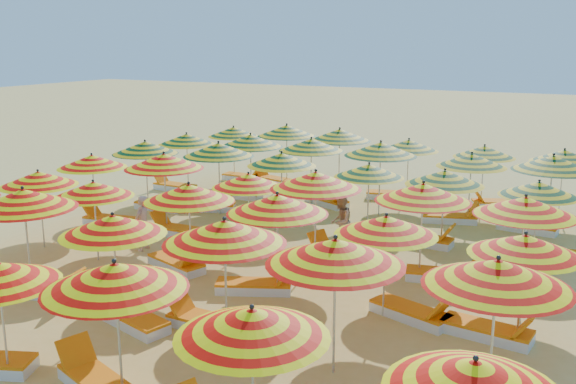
# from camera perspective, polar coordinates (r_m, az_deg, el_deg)

# --- Properties ---
(ground) EXTENTS (120.00, 120.00, 0.00)m
(ground) POSITION_cam_1_polar(r_m,az_deg,el_deg) (17.32, -0.75, -5.50)
(ground) COLOR #E2BF64
(ground) RESTS_ON ground
(umbrella_3) EXTENTS (2.97, 2.97, 2.38)m
(umbrella_3) POSITION_cam_1_polar(r_m,az_deg,el_deg) (10.16, -15.13, -7.26)
(umbrella_3) COLOR silver
(umbrella_3) RESTS_ON ground
(umbrella_4) EXTENTS (2.38, 2.38, 2.22)m
(umbrella_4) POSITION_cam_1_polar(r_m,az_deg,el_deg) (8.63, -3.22, -11.56)
(umbrella_4) COLOR silver
(umbrella_4) RESTS_ON ground
(umbrella_5) EXTENTS (2.19, 2.19, 2.19)m
(umbrella_5) POSITION_cam_1_polar(r_m,az_deg,el_deg) (7.72, 16.24, -15.51)
(umbrella_5) COLOR silver
(umbrella_5) RESTS_ON ground
(umbrella_7) EXTENTS (2.71, 2.71, 2.47)m
(umbrella_7) POSITION_cam_1_polar(r_m,az_deg,el_deg) (15.34, -22.47, -0.58)
(umbrella_7) COLOR silver
(umbrella_7) RESTS_ON ground
(umbrella_8) EXTENTS (2.30, 2.30, 2.26)m
(umbrella_8) POSITION_cam_1_polar(r_m,az_deg,el_deg) (13.29, -15.29, -2.85)
(umbrella_8) COLOR silver
(umbrella_8) RESTS_ON ground
(umbrella_9) EXTENTS (2.56, 2.56, 2.45)m
(umbrella_9) POSITION_cam_1_polar(r_m,az_deg,el_deg) (11.87, -5.66, -3.55)
(umbrella_9) COLOR silver
(umbrella_9) RESTS_ON ground
(umbrella_10) EXTENTS (3.02, 3.02, 2.48)m
(umbrella_10) POSITION_cam_1_polar(r_m,az_deg,el_deg) (10.65, 4.23, -5.34)
(umbrella_10) COLOR silver
(umbrella_10) RESTS_ON ground
(umbrella_11) EXTENTS (2.88, 2.88, 2.42)m
(umbrella_11) POSITION_cam_1_polar(r_m,az_deg,el_deg) (10.33, 18.11, -6.90)
(umbrella_11) COLOR silver
(umbrella_11) RESTS_ON ground
(umbrella_12) EXTENTS (2.71, 2.71, 2.21)m
(umbrella_12) POSITION_cam_1_polar(r_m,az_deg,el_deg) (18.61, -21.31, 1.11)
(umbrella_12) COLOR silver
(umbrella_12) RESTS_ON ground
(umbrella_13) EXTENTS (2.62, 2.62, 2.16)m
(umbrella_13) POSITION_cam_1_polar(r_m,az_deg,el_deg) (17.04, -16.91, 0.23)
(umbrella_13) COLOR silver
(umbrella_13) RESTS_ON ground
(umbrella_14) EXTENTS (2.73, 2.73, 2.33)m
(umbrella_14) POSITION_cam_1_polar(r_m,az_deg,el_deg) (15.46, -8.80, -0.08)
(umbrella_14) COLOR silver
(umbrella_14) RESTS_ON ground
(umbrella_15) EXTENTS (2.96, 2.96, 2.39)m
(umbrella_15) POSITION_cam_1_polar(r_m,az_deg,el_deg) (14.00, -0.96, -1.09)
(umbrella_15) COLOR silver
(umbrella_15) RESTS_ON ground
(umbrella_16) EXTENTS (2.48, 2.48, 2.23)m
(umbrella_16) POSITION_cam_1_polar(r_m,az_deg,el_deg) (13.06, 8.72, -2.96)
(umbrella_16) COLOR silver
(umbrella_16) RESTS_ON ground
(umbrella_17) EXTENTS (2.30, 2.30, 2.19)m
(umbrella_17) POSITION_cam_1_polar(r_m,az_deg,el_deg) (12.59, 20.31, -4.44)
(umbrella_17) COLOR silver
(umbrella_17) RESTS_ON ground
(umbrella_18) EXTENTS (2.41, 2.41, 2.24)m
(umbrella_18) POSITION_cam_1_polar(r_m,az_deg,el_deg) (20.60, -17.03, 2.61)
(umbrella_18) COLOR silver
(umbrella_18) RESTS_ON ground
(umbrella_19) EXTENTS (2.78, 2.78, 2.45)m
(umbrella_19) POSITION_cam_1_polar(r_m,az_deg,el_deg) (19.03, -10.97, 2.70)
(umbrella_19) COLOR silver
(umbrella_19) RESTS_ON ground
(umbrella_20) EXTENTS (2.44, 2.44, 2.13)m
(umbrella_20) POSITION_cam_1_polar(r_m,az_deg,el_deg) (17.46, -3.54, 1.01)
(umbrella_20) COLOR silver
(umbrella_20) RESTS_ON ground
(umbrella_21) EXTENTS (2.52, 2.52, 2.46)m
(umbrella_21) POSITION_cam_1_polar(r_m,az_deg,el_deg) (16.08, 2.48, 1.03)
(umbrella_21) COLOR silver
(umbrella_21) RESTS_ON ground
(umbrella_22) EXTENTS (2.94, 2.94, 2.41)m
(umbrella_22) POSITION_cam_1_polar(r_m,az_deg,el_deg) (15.34, 11.91, -0.04)
(umbrella_22) COLOR silver
(umbrella_22) RESTS_ON ground
(umbrella_23) EXTENTS (2.38, 2.38, 2.35)m
(umbrella_23) POSITION_cam_1_polar(r_m,az_deg,el_deg) (14.88, 20.34, -1.20)
(umbrella_23) COLOR silver
(umbrella_23) RESTS_ON ground
(umbrella_24) EXTENTS (2.52, 2.52, 2.36)m
(umbrella_24) POSITION_cam_1_polar(r_m,az_deg,el_deg) (22.15, -12.57, 3.87)
(umbrella_24) COLOR silver
(umbrella_24) RESTS_ON ground
(umbrella_25) EXTENTS (2.96, 2.96, 2.45)m
(umbrella_25) POSITION_cam_1_polar(r_m,az_deg,el_deg) (20.86, -6.19, 3.76)
(umbrella_25) COLOR silver
(umbrella_25) RESTS_ON ground
(umbrella_26) EXTENTS (2.25, 2.25, 2.28)m
(umbrella_26) POSITION_cam_1_polar(r_m,az_deg,el_deg) (19.80, -0.57, 2.90)
(umbrella_26) COLOR silver
(umbrella_26) RESTS_ON ground
(umbrella_27) EXTENTS (2.24, 2.24, 2.17)m
(umbrella_27) POSITION_cam_1_polar(r_m,az_deg,el_deg) (18.73, 7.21, 1.89)
(umbrella_27) COLOR silver
(umbrella_27) RESTS_ON ground
(umbrella_28) EXTENTS (2.60, 2.60, 2.25)m
(umbrella_28) POSITION_cam_1_polar(r_m,az_deg,el_deg) (17.81, 13.75, 1.24)
(umbrella_28) COLOR silver
(umbrella_28) RESTS_ON ground
(umbrella_29) EXTENTS (2.10, 2.10, 2.13)m
(umbrella_29) POSITION_cam_1_polar(r_m,az_deg,el_deg) (17.64, 21.39, 0.25)
(umbrella_29) COLOR silver
(umbrella_29) RESTS_ON ground
(umbrella_30) EXTENTS (2.34, 2.34, 2.27)m
(umbrella_30) POSITION_cam_1_polar(r_m,az_deg,el_deg) (24.31, -9.00, 4.66)
(umbrella_30) COLOR silver
(umbrella_30) RESTS_ON ground
(umbrella_31) EXTENTS (2.58, 2.58, 2.44)m
(umbrella_31) POSITION_cam_1_polar(r_m,az_deg,el_deg) (22.69, -3.35, 4.57)
(umbrella_31) COLOR silver
(umbrella_31) RESTS_ON ground
(umbrella_32) EXTENTS (2.95, 2.95, 2.39)m
(umbrella_32) POSITION_cam_1_polar(r_m,az_deg,el_deg) (22.06, 2.09, 4.21)
(umbrella_32) COLOR silver
(umbrella_32) RESTS_ON ground
(umbrella_33) EXTENTS (2.37, 2.37, 2.48)m
(umbrella_33) POSITION_cam_1_polar(r_m,az_deg,el_deg) (20.86, 8.24, 3.80)
(umbrella_33) COLOR silver
(umbrella_33) RESTS_ON ground
(umbrella_34) EXTENTS (2.47, 2.47, 2.27)m
(umbrella_34) POSITION_cam_1_polar(r_m,az_deg,el_deg) (20.51, 16.01, 2.72)
(umbrella_34) COLOR silver
(umbrella_34) RESTS_ON ground
(umbrella_35) EXTENTS (2.68, 2.68, 2.45)m
(umbrella_35) POSITION_cam_1_polar(r_m,az_deg,el_deg) (19.92, 22.50, 2.39)
(umbrella_35) COLOR silver
(umbrella_35) RESTS_ON ground
(umbrella_36) EXTENTS (2.52, 2.52, 2.21)m
(umbrella_36) POSITION_cam_1_polar(r_m,az_deg,el_deg) (26.43, -4.86, 5.35)
(umbrella_36) COLOR silver
(umbrella_36) RESTS_ON ground
(umbrella_37) EXTENTS (2.92, 2.92, 2.46)m
(umbrella_37) POSITION_cam_1_polar(r_m,az_deg,el_deg) (25.08, -0.11, 5.47)
(umbrella_37) COLOR silver
(umbrella_37) RESTS_ON ground
(umbrella_38) EXTENTS (2.57, 2.57, 2.47)m
(umbrella_38) POSITION_cam_1_polar(r_m,az_deg,el_deg) (23.94, 4.62, 5.08)
(umbrella_38) COLOR silver
(umbrella_38) RESTS_ON ground
(umbrella_39) EXTENTS (2.75, 2.75, 2.23)m
(umbrella_39) POSITION_cam_1_polar(r_m,az_deg,el_deg) (23.20, 10.69, 4.10)
(umbrella_39) COLOR silver
(umbrella_39) RESTS_ON ground
(umbrella_40) EXTENTS (2.40, 2.40, 2.19)m
(umbrella_40) POSITION_cam_1_polar(r_m,az_deg,el_deg) (22.67, 17.05, 3.45)
(umbrella_40) COLOR silver
(umbrella_40) RESTS_ON ground
(umbrella_41) EXTENTS (2.62, 2.62, 2.25)m
(umbrella_41) POSITION_cam_1_polar(r_m,az_deg,el_deg) (22.39, 23.34, 2.95)
(umbrella_41) COLOR silver
(umbrella_41) RESTS_ON ground
(lounger_2) EXTENTS (1.83, 1.12, 0.69)m
(lounger_2) POSITION_cam_1_polar(r_m,az_deg,el_deg) (11.37, -16.70, -15.84)
(lounger_2) COLOR white
(lounger_2) RESTS_ON ground
(lounger_6) EXTENTS (1.81, 0.89, 0.69)m
(lounger_6) POSITION_cam_1_polar(r_m,az_deg,el_deg) (15.44, -20.53, -8.17)
(lounger_6) COLOR white
(lounger_6) RESTS_ON ground
(lounger_7) EXTENTS (1.82, 1.03, 0.69)m
(lounger_7) POSITION_cam_1_polar(r_m,az_deg,el_deg) (13.47, -13.67, -10.87)
(lounger_7) COLOR white
(lounger_7) RESTS_ON ground
(lounger_8) EXTENTS (1.75, 0.64, 0.69)m
(lounger_8) POSITION_cam_1_polar(r_m,az_deg,el_deg) (13.05, -7.24, -11.40)
(lounger_8) COLOR white
(lounger_8) RESTS_ON ground
(lounger_9) EXTENTS (1.83, 1.10, 0.69)m
(lounger_9) POSITION_cam_1_polar(r_m,az_deg,el_deg) (16.36, -9.81, -6.28)
(lounger_9) COLOR white
(lounger_9) RESTS_ON ground
(lounger_10) EXTENTS (1.82, 1.22, 0.69)m
(lounger_10) POSITION_cam_1_polar(r_m,az_deg,el_deg) (14.75, -2.87, -8.31)
(lounger_10) COLOR white
(lounger_10) RESTS_ON ground
(lounger_11) EXTENTS (1.83, 1.10, 0.69)m
(lounger_11) POSITION_cam_1_polar(r_m,az_deg,el_deg) (13.61, 11.00, -10.47)
(lounger_11) COLOR white
(lounger_11) RESTS_ON ground
(lounger_12) EXTENTS (1.79, 0.78, 0.69)m
(lounger_12) POSITION_cam_1_polar(r_m,az_deg,el_deg) (13.18, 17.43, -11.69)
(lounger_12) COLOR white
(lounger_12) RESTS_ON ground
(lounger_13) EXTENTS (1.79, 0.81, 0.69)m
(lounger_13) POSITION_cam_1_polar(r_m,az_deg,el_deg) (20.70, -15.57, -2.41)
(lounger_13) COLOR white
(lounger_13) RESTS_ON ground
(lounger_14) EXTENTS (1.73, 0.58, 0.69)m
(lounger_14) POSITION_cam_1_polar(r_m,az_deg,el_deg) (19.12, -9.70, -3.39)
(lounger_14) COLOR white
(lounger_14) RESTS_ON ground
(lounger_15) EXTENTS (1.82, 1.23, 0.69)m
(lounger_15) POSITION_cam_1_polar(r_m,az_deg,el_deg) (16.62, 4.30, -5.81)
(lounger_15) COLOR white
(lounger_15) RESTS_ON ground
(lounger_16) EXTENTS (1.82, 0.95, 0.69)m
(lounger_16) POSITION_cam_1_polar(r_m,az_deg,el_deg) (15.82, 13.72, -7.17)
(lounger_16) COLOR white
(lounger_16) RESTS_ON ground
(lounger_17) EXTENTS (1.76, 0.66, 0.69)m
(lounger_17) POSITION_cam_1_polar(r_m,az_deg,el_deg) (22.12, -11.24, -1.17)
(lounger_17) COLOR white
(lounger_17) RESTS_ON ground
(lounger_18) EXTENTS (1.82, 1.20, 0.69)m
(lounger_18) POSITION_cam_1_polar(r_m,az_deg,el_deg) (21.74, -6.85, -1.26)
(lounger_18) COLOR white
(lounger_18) RESTS_ON ground
(lounger_19) EXTENTS (1.77, 0.69, 0.69)m
(lounger_19) POSITION_cam_1_polar(r_m,az_deg,el_deg) (18.40, 11.93, -4.16)
(lounger_19) COLOR white
(lounger_19) RESTS_ON ground
(lounger_20) EXTENTS (1.81, 0.89, 0.69)m
(lounger_20) POSITION_cam_1_polar(r_m,az_deg,el_deg) (18.14, 22.84, -5.20)
(lounger_20) COLOR white
(lounger_20) RESTS_ON ground
(lounger_21) EXTENTS (1.76, 0.65, 0.69)m
(lounger_21) POSITION_cam_1_polar(r_m,az_deg,el_deg) (24.93, -10.10, 0.51)
(lounger_21) COLOR white
(lounger_21) RESTS_ON ground
(lounger_22) EXTENTS (1.77, 0.70, 0.69)m
(lounger_22) POSITION_cam_1_polar(r_m,az_deg,el_deg) (23.37, -4.28, -0.17)
(lounger_22) COLOR white
(lounger_22) RESTS_ON ground
(lounger_23) EXTENTS (1.82, 1.23, 0.69)m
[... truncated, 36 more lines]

